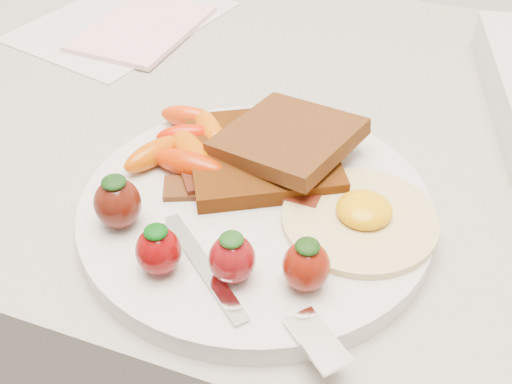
% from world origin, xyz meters
% --- Properties ---
extents(counter, '(2.00, 0.60, 0.90)m').
position_xyz_m(counter, '(0.00, 1.70, 0.45)').
color(counter, gray).
rests_on(counter, ground).
extents(plate, '(0.27, 0.27, 0.02)m').
position_xyz_m(plate, '(0.01, 1.55, 0.91)').
color(plate, silver).
rests_on(plate, counter).
extents(toast_lower, '(0.16, 0.16, 0.01)m').
position_xyz_m(toast_lower, '(-0.01, 1.60, 0.93)').
color(toast_lower, '#3B1A04').
rests_on(toast_lower, plate).
extents(toast_upper, '(0.12, 0.12, 0.02)m').
position_xyz_m(toast_upper, '(0.01, 1.61, 0.94)').
color(toast_upper, '#37240B').
rests_on(toast_upper, toast_lower).
extents(fried_egg, '(0.14, 0.14, 0.02)m').
position_xyz_m(fried_egg, '(0.09, 1.55, 0.92)').
color(fried_egg, '#F7EEC4').
rests_on(fried_egg, plate).
extents(bacon_strips, '(0.12, 0.09, 0.01)m').
position_xyz_m(bacon_strips, '(-0.01, 1.56, 0.92)').
color(bacon_strips, black).
rests_on(bacon_strips, plate).
extents(baby_carrots, '(0.09, 0.11, 0.02)m').
position_xyz_m(baby_carrots, '(-0.07, 1.58, 0.93)').
color(baby_carrots, red).
rests_on(baby_carrots, plate).
extents(strawberries, '(0.18, 0.06, 0.04)m').
position_xyz_m(strawberries, '(-0.01, 1.48, 0.94)').
color(strawberries, '#491209').
rests_on(strawberries, plate).
extents(fork, '(0.16, 0.09, 0.00)m').
position_xyz_m(fork, '(0.04, 1.46, 0.92)').
color(fork, silver).
rests_on(fork, plate).
extents(paper_sheet, '(0.23, 0.27, 0.00)m').
position_xyz_m(paper_sheet, '(-0.26, 1.82, 0.90)').
color(paper_sheet, silver).
rests_on(paper_sheet, counter).
extents(notepad, '(0.12, 0.17, 0.01)m').
position_xyz_m(notepad, '(-0.23, 1.80, 0.91)').
color(notepad, '#FDC6CC').
rests_on(notepad, paper_sheet).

